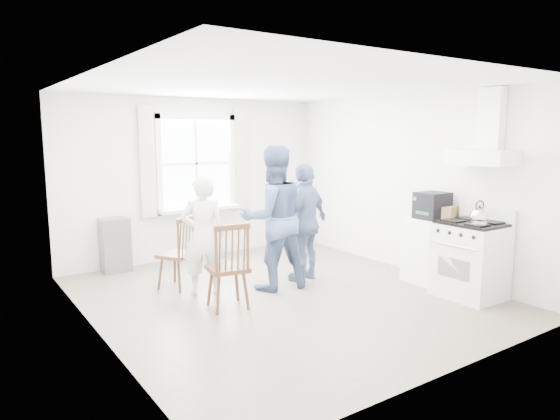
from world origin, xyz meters
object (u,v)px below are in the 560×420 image
(gas_stove, at_px, (470,259))
(person_left, at_px, (203,236))
(stereo_stack, at_px, (432,206))
(person_mid, at_px, (273,218))
(windsor_chair_b, at_px, (230,257))
(windsor_chair_a, at_px, (183,244))
(person_right, at_px, (306,222))
(low_cabinet, at_px, (428,250))

(gas_stove, distance_m, person_left, 3.35)
(person_left, bearing_deg, stereo_stack, 177.89)
(person_mid, bearing_deg, windsor_chair_b, 36.20)
(gas_stove, xyz_separation_m, person_left, (-2.70, 1.97, 0.28))
(stereo_stack, distance_m, windsor_chair_a, 3.36)
(windsor_chair_a, height_order, person_mid, person_mid)
(stereo_stack, relative_size, person_right, 0.24)
(low_cabinet, relative_size, stereo_stack, 2.25)
(stereo_stack, xyz_separation_m, windsor_chair_a, (-2.86, 1.70, -0.48))
(gas_stove, xyz_separation_m, person_mid, (-1.83, 1.69, 0.46))
(gas_stove, xyz_separation_m, stereo_stack, (0.03, 0.64, 0.59))
(windsor_chair_b, relative_size, person_left, 0.68)
(low_cabinet, bearing_deg, person_mid, 152.46)
(low_cabinet, xyz_separation_m, person_left, (-2.77, 1.27, 0.31))
(windsor_chair_a, relative_size, person_left, 0.64)
(gas_stove, distance_m, person_right, 2.18)
(stereo_stack, bearing_deg, windsor_chair_a, 149.31)
(stereo_stack, bearing_deg, person_left, 154.10)
(low_cabinet, distance_m, windsor_chair_b, 2.84)
(windsor_chair_a, distance_m, person_mid, 1.23)
(person_mid, bearing_deg, gas_stove, 146.77)
(stereo_stack, distance_m, person_left, 3.06)
(gas_stove, height_order, person_mid, person_mid)
(low_cabinet, height_order, stereo_stack, stereo_stack)
(person_left, relative_size, person_right, 0.93)
(person_mid, height_order, person_right, person_mid)
(gas_stove, xyz_separation_m, windsor_chair_b, (-2.71, 1.25, 0.15))
(windsor_chair_b, height_order, person_left, person_left)
(gas_stove, bearing_deg, person_mid, 137.27)
(person_right, bearing_deg, person_mid, -14.05)
(gas_stove, distance_m, person_mid, 2.53)
(windsor_chair_a, xyz_separation_m, person_right, (1.58, -0.58, 0.22))
(person_left, bearing_deg, windsor_chair_b, 112.93)
(stereo_stack, relative_size, windsor_chair_a, 0.41)
(person_left, relative_size, person_mid, 0.81)
(windsor_chair_a, bearing_deg, person_right, -20.23)
(windsor_chair_a, xyz_separation_m, person_left, (0.12, -0.37, 0.16))
(person_left, distance_m, person_mid, 0.93)
(low_cabinet, height_order, windsor_chair_a, windsor_chair_a)
(gas_stove, height_order, low_cabinet, gas_stove)
(person_right, bearing_deg, windsor_chair_a, -40.71)
(gas_stove, distance_m, stereo_stack, 0.88)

